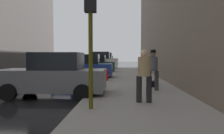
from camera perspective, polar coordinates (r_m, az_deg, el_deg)
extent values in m
plane|color=black|center=(11.32, -25.97, -5.80)|extent=(120.00, 120.00, 0.00)
cube|color=gray|center=(9.98, 6.15, -6.22)|extent=(4.00, 40.00, 0.15)
cube|color=slate|center=(9.13, -15.18, -3.25)|extent=(4.21, 1.85, 0.84)
cube|color=black|center=(9.02, -14.03, 1.47)|extent=(1.89, 1.57, 0.70)
cylinder|color=black|center=(10.50, -20.74, -4.59)|extent=(0.64, 0.22, 0.64)
cylinder|color=black|center=(8.86, -25.48, -6.01)|extent=(0.64, 0.22, 0.64)
cylinder|color=black|center=(9.75, -5.79, -4.98)|extent=(0.64, 0.22, 0.64)
cylinder|color=black|center=(7.96, -7.74, -6.74)|extent=(0.64, 0.22, 0.64)
cube|color=navy|center=(15.86, -7.56, -0.68)|extent=(4.23, 1.91, 0.84)
cube|color=black|center=(15.81, -6.86, 2.04)|extent=(1.92, 1.60, 0.70)
cylinder|color=black|center=(17.05, -11.60, -1.72)|extent=(0.64, 0.23, 0.64)
cylinder|color=black|center=(15.27, -13.16, -2.25)|extent=(0.64, 0.23, 0.64)
cylinder|color=black|center=(16.65, -2.40, -1.77)|extent=(0.64, 0.23, 0.64)
cylinder|color=black|center=(14.82, -2.89, -2.33)|extent=(0.64, 0.23, 0.64)
cube|color=#193828|center=(21.81, -4.80, 0.26)|extent=(4.23, 1.91, 0.84)
cube|color=black|center=(21.77, -4.29, 2.23)|extent=(1.91, 1.59, 0.70)
cylinder|color=black|center=(22.93, -7.94, -0.56)|extent=(0.64, 0.23, 0.64)
cylinder|color=black|center=(21.12, -8.76, -0.85)|extent=(0.64, 0.23, 0.64)
cylinder|color=black|center=(22.64, -1.11, -0.58)|extent=(0.64, 0.23, 0.64)
cylinder|color=black|center=(20.80, -1.34, -0.87)|extent=(0.64, 0.23, 0.64)
cube|color=silver|center=(27.93, -3.20, 1.07)|extent=(4.63, 1.92, 1.10)
cube|color=black|center=(27.89, -2.80, 3.08)|extent=(2.10, 1.60, 0.90)
cylinder|color=black|center=(29.06, -5.92, 0.14)|extent=(0.64, 0.23, 0.64)
cylinder|color=black|center=(27.25, -6.55, -0.04)|extent=(0.64, 0.23, 0.64)
cylinder|color=black|center=(28.73, -0.02, 0.12)|extent=(0.64, 0.23, 0.64)
cylinder|color=black|center=(26.89, -0.27, -0.06)|extent=(0.64, 0.23, 0.64)
cube|color=brown|center=(34.71, -2.09, 1.39)|extent=(4.67, 2.01, 1.10)
cube|color=black|center=(34.68, -1.77, 3.01)|extent=(2.13, 1.64, 0.90)
cylinder|color=black|center=(35.84, -4.29, 0.63)|extent=(0.65, 0.24, 0.64)
cylinder|color=black|center=(34.03, -4.77, 0.52)|extent=(0.65, 0.24, 0.64)
cylinder|color=black|center=(35.50, 0.48, 0.62)|extent=(0.65, 0.24, 0.64)
cylinder|color=black|center=(33.67, 0.25, 0.50)|extent=(0.65, 0.24, 0.64)
cube|color=#B7BABF|center=(41.62, -1.33, 1.44)|extent=(4.21, 1.86, 0.84)
cube|color=black|center=(41.60, -1.06, 2.47)|extent=(1.90, 1.57, 0.70)
cylinder|color=black|center=(42.66, -3.08, 0.97)|extent=(0.64, 0.22, 0.64)
cylinder|color=black|center=(40.83, -3.33, 0.89)|extent=(0.64, 0.22, 0.64)
cylinder|color=black|center=(42.47, 0.59, 0.96)|extent=(0.64, 0.22, 0.64)
cylinder|color=black|center=(40.64, 0.50, 0.88)|extent=(0.64, 0.22, 0.64)
cylinder|color=red|center=(13.46, -1.42, -2.39)|extent=(0.22, 0.22, 0.55)
sphere|color=red|center=(13.43, -1.42, -0.99)|extent=(0.20, 0.20, 0.20)
cylinder|color=red|center=(13.47, -2.10, -2.27)|extent=(0.10, 0.09, 0.09)
cylinder|color=red|center=(13.44, -0.74, -2.28)|extent=(0.10, 0.09, 0.09)
cylinder|color=#514C0F|center=(6.15, -5.61, 5.75)|extent=(0.12, 0.12, 3.60)
sphere|color=green|center=(6.43, -5.49, 15.26)|extent=(0.14, 0.14, 0.14)
cylinder|color=black|center=(7.13, 7.08, -5.76)|extent=(0.18, 0.18, 0.85)
cylinder|color=black|center=(7.16, 9.64, -5.74)|extent=(0.18, 0.18, 0.85)
cylinder|color=tan|center=(7.07, 8.41, 0.15)|extent=(0.40, 0.40, 0.62)
sphere|color=beige|center=(7.07, 8.43, 3.63)|extent=(0.24, 0.24, 0.24)
cylinder|color=#333338|center=(9.77, 9.70, -3.48)|extent=(0.19, 0.19, 0.85)
cylinder|color=#333338|center=(9.81, 11.56, -3.47)|extent=(0.19, 0.19, 0.85)
cylinder|color=#4C5156|center=(9.74, 10.67, 0.83)|extent=(0.41, 0.41, 0.62)
sphere|color=#997051|center=(9.73, 10.69, 3.36)|extent=(0.24, 0.24, 0.24)
cylinder|color=black|center=(9.73, 10.69, 3.78)|extent=(0.34, 0.34, 0.02)
cylinder|color=black|center=(9.74, 10.70, 4.13)|extent=(0.23, 0.23, 0.11)
cube|color=black|center=(10.88, 10.99, -4.37)|extent=(0.32, 0.44, 0.28)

